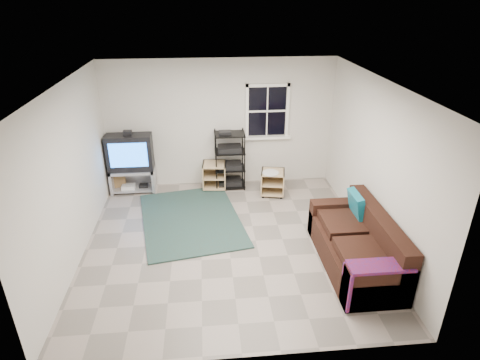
{
  "coord_description": "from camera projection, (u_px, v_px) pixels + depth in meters",
  "views": [
    {
      "loc": [
        -0.33,
        -5.51,
        3.76
      ],
      "look_at": [
        0.23,
        0.4,
        0.93
      ],
      "focal_mm": 30.0,
      "sensor_mm": 36.0,
      "label": 1
    }
  ],
  "objects": [
    {
      "name": "tv_unit",
      "position": [
        131.0,
        159.0,
        7.98
      ],
      "size": [
        0.88,
        0.44,
        1.3
      ],
      "color": "#A7A7AF",
      "rests_on": "ground"
    },
    {
      "name": "side_table_left",
      "position": [
        215.0,
        174.0,
        8.31
      ],
      "size": [
        0.5,
        0.5,
        0.55
      ],
      "rotation": [
        0.0,
        0.0,
        -0.08
      ],
      "color": "tan",
      "rests_on": "ground"
    },
    {
      "name": "side_table_right",
      "position": [
        273.0,
        180.0,
        8.04
      ],
      "size": [
        0.53,
        0.53,
        0.52
      ],
      "rotation": [
        0.0,
        0.0,
        -0.2
      ],
      "color": "tan",
      "rests_on": "ground"
    },
    {
      "name": "room",
      "position": [
        267.0,
        115.0,
        8.08
      ],
      "size": [
        4.6,
        4.62,
        4.6
      ],
      "color": "gray",
      "rests_on": "ground"
    },
    {
      "name": "av_rack",
      "position": [
        230.0,
        163.0,
        8.23
      ],
      "size": [
        0.61,
        0.44,
        1.22
      ],
      "color": "black",
      "rests_on": "ground"
    },
    {
      "name": "shag_rug",
      "position": [
        191.0,
        219.0,
        7.23
      ],
      "size": [
        2.06,
        2.57,
        0.03
      ],
      "primitive_type": "cube",
      "rotation": [
        0.0,
        0.0,
        0.17
      ],
      "color": "#332316",
      "rests_on": "ground"
    },
    {
      "name": "sofa",
      "position": [
        358.0,
        246.0,
        5.93
      ],
      "size": [
        0.89,
        2.01,
        0.92
      ],
      "color": "black",
      "rests_on": "ground"
    },
    {
      "name": "paper_bag",
      "position": [
        118.0,
        180.0,
        8.25
      ],
      "size": [
        0.34,
        0.27,
        0.43
      ],
      "primitive_type": "cube",
      "rotation": [
        0.0,
        0.0,
        0.26
      ],
      "color": "olive",
      "rests_on": "ground"
    }
  ]
}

